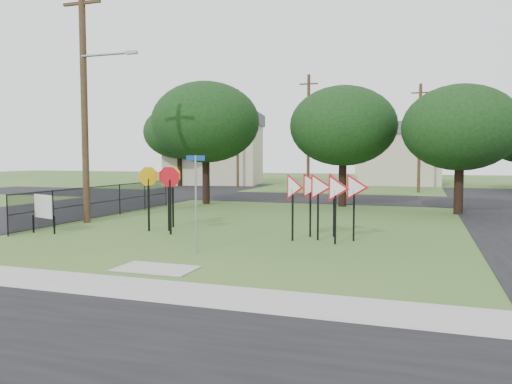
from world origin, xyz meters
TOP-DOWN VIEW (x-y plane):
  - ground at (0.00, 0.00)m, footprint 140.00×140.00m
  - sidewalk at (0.00, -4.20)m, footprint 30.00×1.60m
  - planting_strip at (0.00, -5.40)m, footprint 30.00×0.80m
  - street_left at (-12.00, 10.00)m, footprint 8.00×50.00m
  - street_far at (0.00, 20.00)m, footprint 60.00×8.00m
  - curb_pad at (0.00, -2.40)m, footprint 2.00×1.20m
  - street_name_sign at (0.01, -0.06)m, footprint 0.59×0.06m
  - stop_sign_cluster at (-2.94, 3.45)m, footprint 1.85×1.81m
  - yield_sign_cluster at (3.17, 3.30)m, footprint 2.88×2.01m
  - info_board at (-6.89, 1.47)m, footprint 1.09×0.40m
  - utility_pole_main at (-7.24, 4.50)m, footprint 3.55×0.33m
  - far_pole_a at (-2.00, 24.00)m, footprint 1.40×0.24m
  - far_pole_b at (6.00, 28.00)m, footprint 1.40×0.24m
  - far_pole_c at (-10.00, 30.00)m, footprint 1.40×0.24m
  - fence_run at (-7.60, 6.25)m, footprint 0.05×11.55m
  - house_left at (-14.00, 34.00)m, footprint 10.58×8.88m
  - house_mid at (4.00, 40.00)m, footprint 8.40×8.40m
  - tree_near_left at (-6.00, 14.00)m, footprint 6.40×6.40m
  - tree_near_mid at (2.00, 15.00)m, footprint 6.00×6.00m
  - tree_near_right at (8.00, 13.00)m, footprint 5.60×5.60m
  - tree_far_left at (-16.00, 30.00)m, footprint 6.80×6.80m

SIDE VIEW (x-z plane):
  - ground at x=0.00m, z-range 0.00..0.00m
  - planting_strip at x=0.00m, z-range 0.00..0.02m
  - sidewalk at x=0.00m, z-range 0.00..0.02m
  - street_left at x=-12.00m, z-range 0.00..0.02m
  - street_far at x=0.00m, z-range 0.00..0.02m
  - curb_pad at x=0.00m, z-range 0.00..0.02m
  - fence_run at x=-7.60m, z-range 0.03..1.53m
  - info_board at x=-6.89m, z-range 0.24..1.66m
  - street_name_sign at x=0.01m, z-range 0.22..3.08m
  - yield_sign_cluster at x=3.17m, z-range 0.55..2.87m
  - stop_sign_cluster at x=-2.94m, z-range 0.60..3.06m
  - house_mid at x=4.00m, z-range 0.05..6.25m
  - house_left at x=-14.00m, z-range 0.05..7.25m
  - tree_near_right at x=8.00m, z-range 1.06..7.39m
  - far_pole_b at x=6.00m, z-range 0.10..8.60m
  - tree_near_mid at x=2.00m, z-range 1.14..7.94m
  - far_pole_a at x=-2.00m, z-range 0.10..9.10m
  - far_pole_c at x=-10.00m, z-range 0.10..9.10m
  - tree_near_left at x=-6.00m, z-range 1.22..8.49m
  - tree_far_left at x=-16.00m, z-range 1.31..9.04m
  - utility_pole_main at x=-7.24m, z-range 0.21..10.21m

